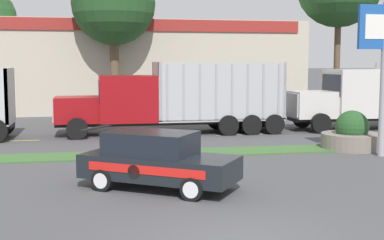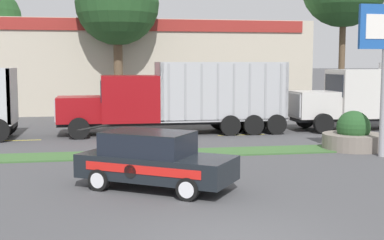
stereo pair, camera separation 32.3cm
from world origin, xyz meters
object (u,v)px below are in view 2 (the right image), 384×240
at_px(rally_car, 154,160).
at_px(dump_truck_mid, 379,98).
at_px(dump_truck_trail, 156,103).
at_px(stone_planter, 353,136).

bearing_deg(rally_car, dump_truck_mid, 40.68).
distance_m(dump_truck_trail, rally_car, 11.74).
bearing_deg(dump_truck_trail, rally_car, -96.70).
height_order(rally_car, stone_planter, rally_car).
bearing_deg(dump_truck_trail, stone_planter, -39.75).
distance_m(dump_truck_mid, stone_planter, 7.63).
relative_size(rally_car, stone_planter, 1.86).
xyz_separation_m(dump_truck_mid, dump_truck_trail, (-11.98, 0.17, -0.09)).
xyz_separation_m(dump_truck_mid, rally_car, (-13.35, -11.47, -0.84)).
height_order(dump_truck_mid, stone_planter, dump_truck_mid).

